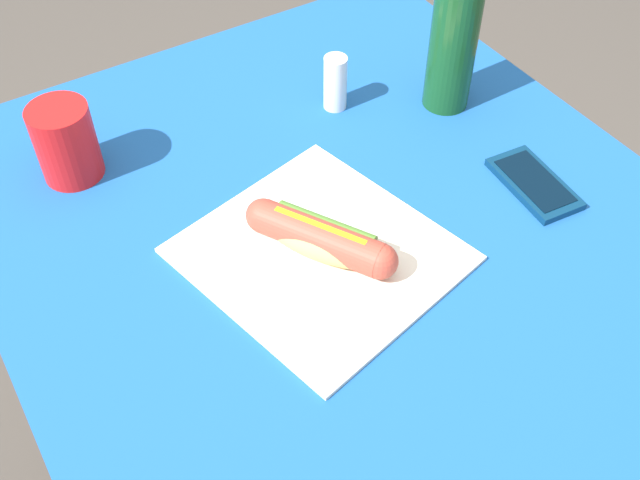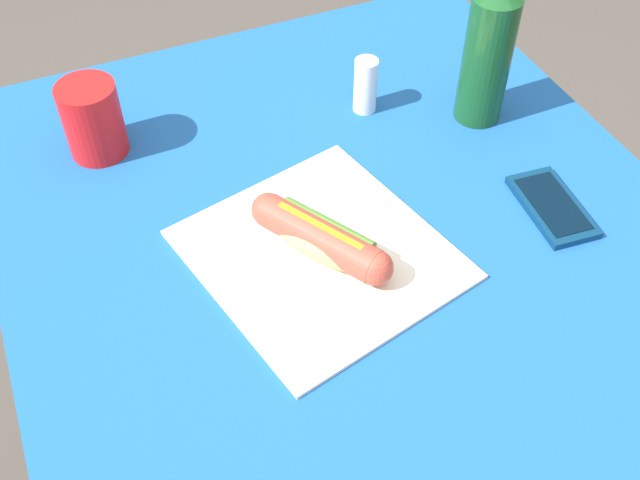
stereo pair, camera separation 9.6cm
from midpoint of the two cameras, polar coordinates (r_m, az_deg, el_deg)
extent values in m
plane|color=#47423D|center=(1.64, -0.62, -17.44)|extent=(6.00, 6.00, 0.00)
cylinder|color=brown|center=(1.51, -20.00, -4.99)|extent=(0.07, 0.07, 0.71)
cylinder|color=brown|center=(1.66, 1.94, 4.51)|extent=(0.07, 0.07, 0.71)
cube|color=brown|center=(1.03, -0.94, 0.05)|extent=(0.96, 0.83, 0.03)
cube|color=#19519E|center=(1.02, -0.95, 0.70)|extent=(1.02, 0.89, 0.00)
cube|color=silver|center=(0.98, -2.80, -1.22)|extent=(0.37, 0.36, 0.01)
ellipsoid|color=tan|center=(0.96, -2.86, -0.21)|extent=(0.17, 0.13, 0.05)
cylinder|color=#B24233|center=(0.96, -2.87, 0.01)|extent=(0.17, 0.12, 0.05)
sphere|color=#B24233|center=(0.93, 1.58, -1.76)|extent=(0.05, 0.05, 0.05)
sphere|color=#B24233|center=(0.99, -7.05, 1.67)|extent=(0.05, 0.05, 0.05)
cube|color=yellow|center=(0.94, -2.91, 0.86)|extent=(0.11, 0.07, 0.00)
cylinder|color=#4C7A2D|center=(0.96, -2.40, 0.97)|extent=(0.13, 0.09, 0.02)
cube|color=#0A2D4C|center=(1.10, 13.28, 3.97)|extent=(0.14, 0.08, 0.01)
cube|color=black|center=(1.10, 13.33, 4.20)|extent=(0.12, 0.07, 0.00)
cylinder|color=#14471E|center=(1.17, 7.48, 13.94)|extent=(0.07, 0.07, 0.20)
cylinder|color=red|center=(1.13, -20.78, 6.70)|extent=(0.08, 0.08, 0.11)
cylinder|color=silver|center=(1.19, -1.22, 11.53)|extent=(0.04, 0.04, 0.09)
camera|label=1|loc=(0.05, -92.87, -3.11)|focal=42.95mm
camera|label=2|loc=(0.05, 87.13, 3.11)|focal=42.95mm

